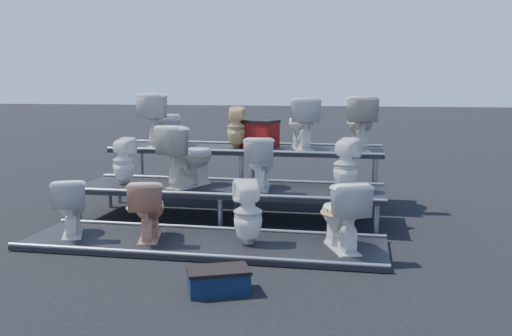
% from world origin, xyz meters
% --- Properties ---
extents(ground, '(80.00, 80.00, 0.00)m').
position_xyz_m(ground, '(0.00, 0.00, 0.00)').
color(ground, black).
rests_on(ground, ground).
extents(tier_front, '(4.20, 1.20, 0.06)m').
position_xyz_m(tier_front, '(0.00, -1.30, 0.03)').
color(tier_front, black).
rests_on(tier_front, ground).
extents(tier_mid, '(4.20, 1.20, 0.46)m').
position_xyz_m(tier_mid, '(0.00, 0.00, 0.23)').
color(tier_mid, black).
rests_on(tier_mid, ground).
extents(tier_back, '(4.20, 1.20, 0.86)m').
position_xyz_m(tier_back, '(0.00, 1.30, 0.43)').
color(tier_back, black).
rests_on(tier_back, ground).
extents(toilet_0, '(0.64, 0.78, 0.70)m').
position_xyz_m(toilet_0, '(-1.64, -1.30, 0.41)').
color(toilet_0, white).
rests_on(toilet_0, tier_front).
extents(toilet_1, '(0.56, 0.78, 0.71)m').
position_xyz_m(toilet_1, '(-0.66, -1.30, 0.42)').
color(toilet_1, '#ECB086').
rests_on(toilet_1, tier_front).
extents(toilet_2, '(0.43, 0.43, 0.73)m').
position_xyz_m(toilet_2, '(0.53, -1.30, 0.42)').
color(toilet_2, white).
rests_on(toilet_2, tier_front).
extents(toilet_3, '(0.68, 0.87, 0.78)m').
position_xyz_m(toilet_3, '(1.59, -1.30, 0.45)').
color(toilet_3, white).
rests_on(toilet_3, tier_front).
extents(toilet_4, '(0.34, 0.35, 0.65)m').
position_xyz_m(toilet_4, '(-1.53, 0.00, 0.79)').
color(toilet_4, white).
rests_on(toilet_4, tier_mid).
extents(toilet_5, '(0.77, 0.96, 0.86)m').
position_xyz_m(toilet_5, '(-0.57, 0.00, 0.89)').
color(toilet_5, silver).
rests_on(toilet_5, tier_mid).
extents(toilet_6, '(0.46, 0.73, 0.71)m').
position_xyz_m(toilet_6, '(0.44, 0.00, 0.82)').
color(toilet_6, white).
rests_on(toilet_6, tier_mid).
extents(toilet_7, '(0.42, 0.43, 0.71)m').
position_xyz_m(toilet_7, '(1.58, 0.00, 0.81)').
color(toilet_7, white).
rests_on(toilet_7, tier_mid).
extents(toilet_8, '(0.61, 0.91, 0.86)m').
position_xyz_m(toilet_8, '(-1.40, 1.30, 1.29)').
color(toilet_8, white).
rests_on(toilet_8, tier_back).
extents(toilet_9, '(0.31, 0.32, 0.65)m').
position_xyz_m(toilet_9, '(-0.18, 1.30, 1.18)').
color(toilet_9, '#E9CD8B').
rests_on(toilet_9, tier_back).
extents(toilet_10, '(0.66, 0.88, 0.80)m').
position_xyz_m(toilet_10, '(0.85, 1.30, 1.26)').
color(toilet_10, white).
rests_on(toilet_10, tier_back).
extents(toilet_11, '(0.56, 0.86, 0.83)m').
position_xyz_m(toilet_11, '(1.74, 1.30, 1.27)').
color(toilet_11, silver).
rests_on(toilet_11, tier_back).
extents(red_crate, '(0.64, 0.58, 0.38)m').
position_xyz_m(red_crate, '(0.15, 1.44, 1.05)').
color(red_crate, maroon).
rests_on(red_crate, tier_back).
extents(step_stool, '(0.62, 0.51, 0.19)m').
position_xyz_m(step_stool, '(0.54, -2.69, 0.10)').
color(step_stool, '#0E1C34').
rests_on(step_stool, ground).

